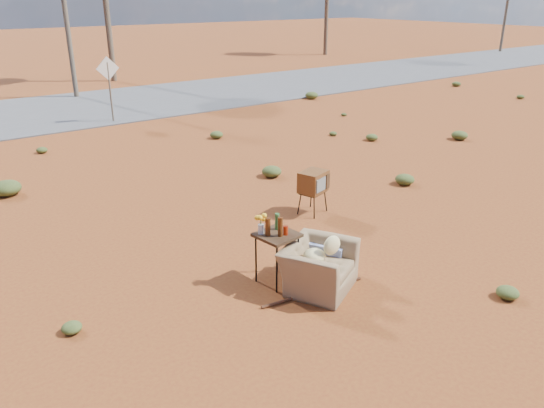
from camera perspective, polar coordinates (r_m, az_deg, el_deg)
ground at (r=8.46m, az=3.53°, el=-7.26°), size 140.00×140.00×0.00m
highway at (r=21.57m, az=-23.32°, el=9.04°), size 140.00×7.00×0.04m
armchair at (r=7.92m, az=5.15°, el=-5.89°), size 1.38×1.27×0.93m
tv_unit at (r=10.43m, az=4.48°, el=2.34°), size 0.64×0.57×0.87m
side_table at (r=7.79m, az=0.17°, el=-3.06°), size 0.62×0.62×1.12m
rusty_bar at (r=7.88m, az=4.44°, el=-9.44°), size 1.69×0.28×0.05m
road_sign at (r=18.90m, az=-17.16°, el=12.86°), size 0.78×0.06×2.19m
scrub_patch at (r=11.50m, az=-13.97°, el=0.92°), size 17.49×8.07×0.33m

